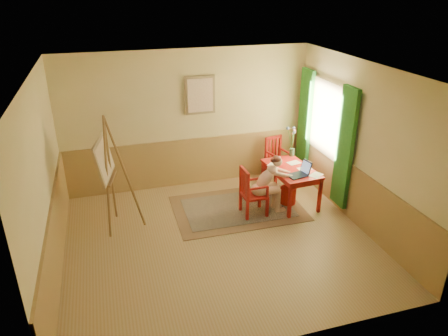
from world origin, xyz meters
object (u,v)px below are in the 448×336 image
object	(u,v)px
chair_left	(252,192)
figure	(269,182)
table	(291,172)
laptop	(300,173)
chair_back	(277,159)
easel	(107,163)

from	to	relation	value
chair_left	figure	size ratio (longest dim) A/B	0.84
table	figure	distance (m)	0.61
chair_left	laptop	size ratio (longest dim) A/B	2.02
chair_left	table	bearing A→B (deg)	16.26
table	chair_back	bearing A→B (deg)	81.55
chair_left	easel	bearing A→B (deg)	172.82
easel	table	bearing A→B (deg)	-0.87
laptop	easel	distance (m)	3.39
easel	laptop	bearing A→B (deg)	-6.60
figure	chair_left	bearing A→B (deg)	-178.53
table	easel	bearing A→B (deg)	179.13
chair_left	figure	distance (m)	0.36
chair_back	easel	distance (m)	3.69
chair_left	easel	world-z (taller)	easel
easel	chair_left	bearing A→B (deg)	-7.18
easel	figure	bearing A→B (deg)	-6.17
chair_left	laptop	distance (m)	0.95
laptop	easel	bearing A→B (deg)	173.40
chair_left	figure	world-z (taller)	figure
chair_back	figure	distance (m)	1.47
figure	easel	distance (m)	2.85
figure	chair_back	bearing A→B (deg)	61.06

